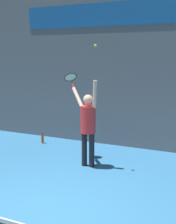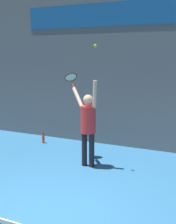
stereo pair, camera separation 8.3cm
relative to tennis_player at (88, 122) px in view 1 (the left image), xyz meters
name	(u,v)px [view 1 (the left image)]	position (x,y,z in m)	size (l,w,h in m)	color
ground_plane	(46,220)	(0.47, -2.58, -1.08)	(18.00, 18.00, 0.00)	teal
back_wall	(134,61)	(0.47, 2.01, 1.42)	(18.00, 0.10, 5.00)	slate
sponsor_banner	(134,12)	(0.47, 1.95, 2.71)	(6.89, 0.02, 0.65)	#195B9E
tennis_player	(88,122)	(0.00, 0.00, 0.00)	(0.86, 0.55, 2.08)	black
tennis_racket	(71,78)	(-0.70, 0.46, 1.00)	(0.41, 0.42, 0.39)	red
tennis_ball	(95,46)	(0.23, -0.10, 1.76)	(0.07, 0.07, 0.07)	#CCDB2D
water_bottle	(42,139)	(-2.12, 1.23, -0.94)	(0.08, 0.08, 0.31)	#D84C19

